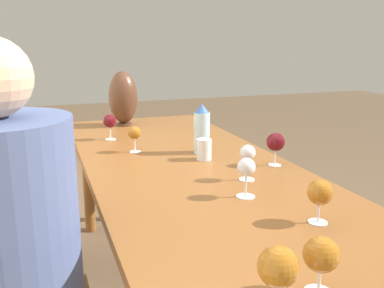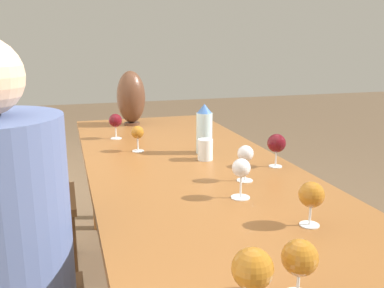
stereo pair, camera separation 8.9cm
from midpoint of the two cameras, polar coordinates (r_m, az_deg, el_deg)
dining_table at (r=1.89m, az=0.88°, el=-4.72°), size 2.30×0.87×0.73m
water_bottle at (r=2.02m, az=2.91°, el=1.95°), size 0.08×0.08×0.24m
water_tumbler at (r=1.92m, az=3.11°, el=-0.75°), size 0.07×0.07×0.09m
vase at (r=2.71m, az=-7.19°, el=6.19°), size 0.18×0.18×0.34m
wine_glass_0 at (r=1.64m, az=8.70°, el=-1.46°), size 0.06×0.06×0.14m
wine_glass_1 at (r=2.34m, az=-9.11°, el=3.03°), size 0.07×0.07×0.14m
wine_glass_2 at (r=1.84m, az=12.57°, el=0.04°), size 0.08×0.08×0.14m
wine_glass_3 at (r=0.95m, az=16.88°, el=-14.44°), size 0.08×0.08×0.13m
wine_glass_4 at (r=1.46m, az=8.33°, el=-3.40°), size 0.07×0.07×0.14m
wine_glass_5 at (r=2.06m, az=-6.06°, el=1.45°), size 0.06×0.06×0.13m
wine_glass_6 at (r=0.88m, az=11.09°, el=-16.18°), size 0.08×0.08×0.14m
wine_glass_7 at (r=1.29m, az=17.57°, el=-6.56°), size 0.08×0.08×0.13m
chair_far at (r=2.40m, az=-21.32°, el=-6.14°), size 0.44×0.44×0.90m
person_near at (r=1.36m, az=-21.54°, el=-13.00°), size 0.39×0.39×1.27m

